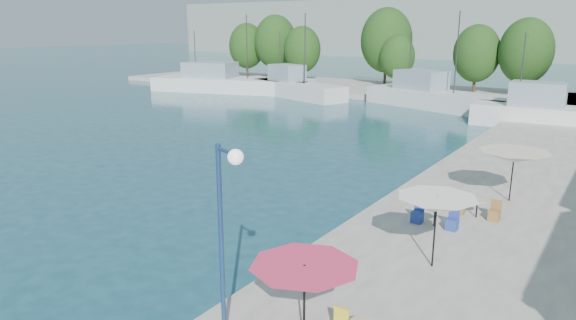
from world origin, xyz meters
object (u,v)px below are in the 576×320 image
Objects in this scene: trawler_02 at (295,88)px; street_lamp at (227,209)px; trawler_03 at (436,98)px; umbrella_pink at (304,275)px; umbrella_cream at (514,157)px; trawler_04 at (559,116)px; umbrella_white at (437,204)px; trawler_01 at (229,84)px.

trawler_02 reaches higher than street_lamp.
trawler_03 is 6.37× the size of umbrella_pink.
umbrella_cream is 0.62× the size of street_lamp.
street_lamp is (-1.63, -0.87, 1.60)m from umbrella_pink.
trawler_02 is 1.00× the size of trawler_04.
umbrella_white is at bearing -53.31° from trawler_03.
trawler_03 is at bearing 152.95° from trawler_04.
trawler_04 is at bearing 105.76° from street_lamp.
trawler_03 reaches higher than umbrella_cream.
trawler_03 is (17.07, 0.78, -0.00)m from trawler_02.
trawler_04 is (12.20, -5.36, 0.00)m from trawler_03.
trawler_04 is (29.27, -4.58, -0.00)m from trawler_02.
umbrella_pink is at bearing -101.20° from umbrella_white.
trawler_02 is 29.63m from trawler_04.
trawler_02 is 41.37m from umbrella_cream.
trawler_04 is 5.42× the size of umbrella_pink.
trawler_02 is 47.10m from umbrella_white.
umbrella_pink is (38.54, -42.16, 1.42)m from trawler_01.
umbrella_pink is 14.57m from umbrella_cream.
umbrella_pink is 0.53× the size of street_lamp.
trawler_04 is at bearing -5.45° from trawler_03.
trawler_02 is 2.90× the size of street_lamp.
trawler_04 is 38.10m from umbrella_pink.
trawler_02 is 51.23m from umbrella_pink.
trawler_01 is 1.29× the size of trawler_03.
trawler_03 is at bearing 114.41° from umbrella_cream.
trawler_04 is at bearing -21.52° from trawler_01.
umbrella_pink is at bearing -63.17° from trawler_01.
trawler_01 is 1.51× the size of trawler_02.
trawler_02 is at bearing 141.06° from street_lamp.
street_lamp is (-2.82, -6.87, 1.33)m from umbrella_white.
umbrella_cream is (0.95, -23.62, 1.59)m from trawler_04.
trawler_02 is at bearing 167.76° from trawler_04.
trawler_02 is 51.15m from street_lamp.
trawler_04 is 5.61× the size of umbrella_white.
trawler_04 is at bearing 92.30° from umbrella_cream.
umbrella_cream is at bearing 96.63° from street_lamp.
street_lamp is (36.91, -43.03, 3.02)m from trawler_01.
umbrella_white is (29.54, -36.64, 1.69)m from trawler_02.
umbrella_pink is 1.04× the size of umbrella_white.
trawler_02 is 17.09m from trawler_03.
umbrella_white is at bearing -32.21° from trawler_02.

